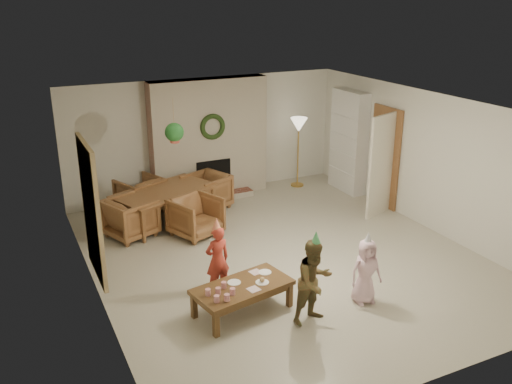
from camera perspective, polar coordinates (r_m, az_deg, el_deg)
floor at (r=9.27m, az=2.76°, el=-6.60°), size 7.00×7.00×0.00m
ceiling at (r=8.46m, az=3.04°, el=8.73°), size 7.00×7.00×0.00m
wall_back at (r=11.85m, az=-5.22°, el=5.74°), size 7.00×0.00×7.00m
wall_front at (r=6.21m, az=18.65°, el=-8.95°), size 7.00×0.00×7.00m
wall_left at (r=7.89m, az=-16.66°, el=-2.42°), size 0.00×7.00×7.00m
wall_right at (r=10.50m, az=17.47°, el=3.02°), size 0.00×7.00×7.00m
fireplace_mass at (r=11.67m, az=-4.87°, el=5.53°), size 2.50×0.40×2.50m
fireplace_hearth at (r=11.71m, az=-4.09°, el=-0.50°), size 1.60×0.30×0.12m
fireplace_firebox at (r=11.73m, az=-4.44°, el=1.54°), size 0.75×0.12×0.75m
fireplace_wreath at (r=11.39m, az=-4.50°, el=6.73°), size 0.54×0.10×0.54m
floor_lamp_base at (r=12.59m, az=4.27°, el=0.75°), size 0.29×0.29×0.03m
floor_lamp_post at (r=12.37m, az=4.36°, el=3.87°), size 0.03×0.03×1.41m
floor_lamp_shade at (r=12.20m, az=4.44°, el=6.93°), size 0.37×0.37×0.31m
bookshelf_carcass at (r=12.15m, az=9.54°, el=5.17°), size 0.30×1.00×2.20m
bookshelf_shelf_a at (r=12.32m, az=9.30°, el=2.24°), size 0.30×0.92×0.03m
bookshelf_shelf_b at (r=12.20m, az=9.40°, el=4.03°), size 0.30×0.92×0.03m
bookshelf_shelf_c at (r=12.10m, az=9.51°, el=5.85°), size 0.30×0.92×0.03m
bookshelf_shelf_d at (r=12.01m, az=9.62°, el=7.70°), size 0.30×0.92×0.03m
books_row_lower at (r=12.15m, az=9.66°, el=2.66°), size 0.20×0.40×0.24m
books_row_mid at (r=12.19m, az=9.23°, el=4.71°), size 0.20×0.44×0.24m
books_row_upper at (r=11.98m, az=9.74°, el=6.33°), size 0.20×0.36×0.22m
door_frame at (r=11.40m, az=13.17°, el=3.52°), size 0.05×0.86×2.04m
door_leaf at (r=10.89m, az=12.82°, el=2.67°), size 0.77×0.32×2.00m
curtain_panel at (r=8.08m, az=-16.62°, el=-1.89°), size 0.06×1.20×2.00m
dining_table at (r=10.54m, az=-9.20°, el=-1.54°), size 2.12×1.66×0.66m
dining_chair_near at (r=9.94m, az=-6.23°, el=-2.53°), size 1.02×1.03×0.72m
dining_chair_far at (r=11.14m, az=-11.85°, el=-0.32°), size 1.02×1.03×0.72m
dining_chair_left at (r=10.08m, az=-12.83°, el=-2.60°), size 1.03×1.02×0.72m
dining_chair_right at (r=11.14m, az=-5.11°, el=0.04°), size 1.03×1.02×0.72m
hanging_plant_cord at (r=9.39m, az=-8.51°, el=7.49°), size 0.01×0.01×0.70m
hanging_plant_pot at (r=9.47m, az=-8.40°, el=5.42°), size 0.16×0.16×0.12m
hanging_plant_foliage at (r=9.44m, az=-8.44°, el=6.13°), size 0.32×0.32×0.32m
coffee_table_top at (r=7.58m, az=-1.41°, el=-9.80°), size 1.44×0.91×0.06m
coffee_table_apron at (r=7.62m, az=-1.40°, el=-10.27°), size 1.32×0.79×0.08m
coffee_leg_fl at (r=7.21m, az=-4.15°, el=-13.49°), size 0.08×0.08×0.35m
coffee_leg_fr at (r=7.82m, az=3.48°, el=-10.57°), size 0.08×0.08×0.35m
coffee_leg_bl at (r=7.60m, az=-6.42°, el=-11.63°), size 0.08×0.08×0.35m
coffee_leg_br at (r=8.19m, az=0.99°, el=-9.03°), size 0.08×0.08×0.35m
cup_a at (r=7.18m, az=-4.09°, el=-10.95°), size 0.08×0.08×0.09m
cup_b at (r=7.33m, az=-4.98°, el=-10.27°), size 0.08×0.08×0.09m
cup_c at (r=7.20m, az=-3.03°, el=-10.83°), size 0.08×0.08×0.09m
cup_d at (r=7.35m, az=-3.94°, el=-10.16°), size 0.08×0.08×0.09m
cup_e at (r=7.33m, az=-2.44°, el=-10.22°), size 0.08×0.08×0.09m
cup_f at (r=7.48m, az=-3.35°, el=-9.58°), size 0.08×0.08×0.09m
plate_a at (r=7.63m, az=-2.27°, el=-9.31°), size 0.22×0.22×0.01m
plate_b at (r=7.62m, az=0.64°, el=-9.30°), size 0.22×0.22×0.01m
plate_c at (r=7.88m, az=0.93°, el=-8.28°), size 0.22×0.22×0.01m
food_scoop at (r=7.60m, az=0.64°, el=-9.04°), size 0.08×0.08×0.07m
napkin_left at (r=7.46m, az=-0.24°, el=-10.02°), size 0.18×0.18×0.01m
napkin_right at (r=7.88m, az=-0.04°, el=-8.27°), size 0.18×0.18×0.01m
child_red at (r=8.01m, az=-4.00°, el=-7.00°), size 0.40×0.28×1.03m
party_hat_red at (r=7.78m, az=-4.10°, el=-3.33°), size 0.17×0.17×0.20m
child_plaid at (r=7.34m, az=6.04°, el=-9.18°), size 0.63×0.53×1.17m
party_hat_plaid at (r=7.06m, az=6.22°, el=-4.73°), size 0.16×0.16×0.19m
child_pink at (r=7.91m, az=11.27°, el=-8.05°), size 0.50×0.36×0.95m
party_hat_pink at (r=7.69m, az=11.53°, el=-4.65°), size 0.15×0.15×0.17m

